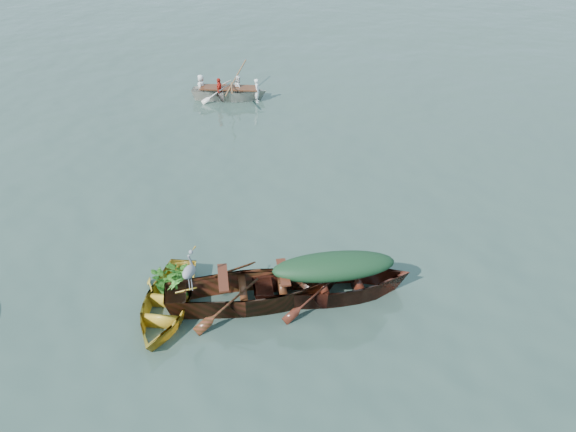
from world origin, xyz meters
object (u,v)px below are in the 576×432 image
at_px(green_tarp_boat, 332,296).
at_px(rowed_boat, 230,99).
at_px(open_wooden_boat, 255,303).
at_px(heron, 190,278).
at_px(yellow_dinghy, 168,312).

relative_size(green_tarp_boat, rowed_boat, 1.18).
relative_size(green_tarp_boat, open_wooden_boat, 0.92).
distance_m(green_tarp_boat, heron, 3.11).
height_order(green_tarp_boat, heron, heron).
bearing_deg(heron, rowed_boat, 97.45).
height_order(yellow_dinghy, open_wooden_boat, open_wooden_boat).
height_order(open_wooden_boat, heron, heron).
relative_size(open_wooden_boat, heron, 5.59).
distance_m(yellow_dinghy, heron, 1.07).
bearing_deg(yellow_dinghy, heron, 5.19).
xyz_separation_m(yellow_dinghy, green_tarp_boat, (3.12, 1.61, 0.00)).
xyz_separation_m(yellow_dinghy, rowed_boat, (-3.63, 11.20, 0.00)).
bearing_deg(rowed_boat, green_tarp_boat, -160.19).
xyz_separation_m(green_tarp_boat, heron, (-2.60, -1.44, 0.92)).
distance_m(yellow_dinghy, open_wooden_boat, 1.83).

